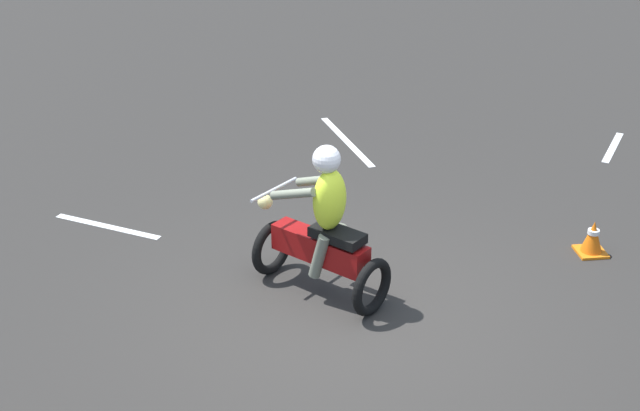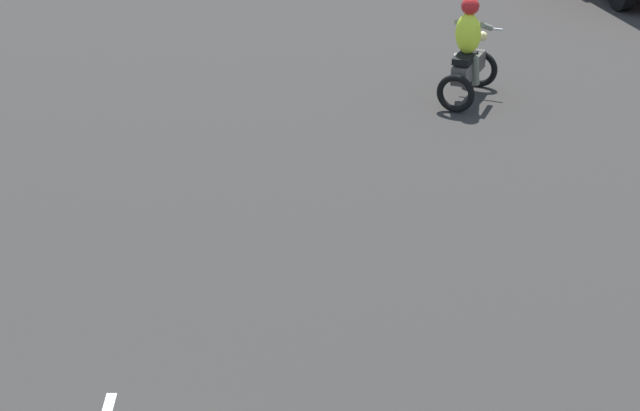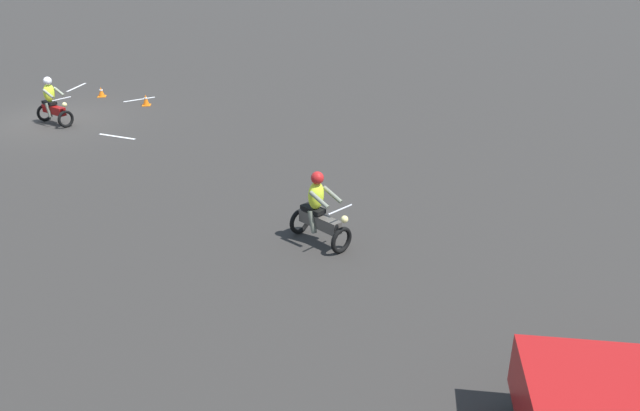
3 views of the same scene
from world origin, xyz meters
name	(u,v)px [view 3 (image 3 of 3)]	position (x,y,z in m)	size (l,w,h in m)	color
ground_plane	(54,120)	(0.00, 0.00, 0.00)	(120.00, 120.00, 0.00)	#2D2B28
motorcycle_rider_foreground	(52,104)	(-0.18, 0.45, 0.73)	(1.41, 1.42, 1.66)	black
motorcycle_rider_background	(319,212)	(-8.05, 10.64, 0.73)	(1.31, 1.49, 1.66)	black
traffic_cone_near_right	(101,92)	(-1.14, -3.23, 0.19)	(0.32, 0.32, 0.40)	orange
traffic_cone_mid_left	(146,100)	(-3.08, -1.58, 0.21)	(0.32, 0.32, 0.44)	orange
lane_stripe_nw	(117,136)	(-2.52, 2.25, 0.00)	(0.10, 1.44, 0.01)	silver
lane_stripe_sw	(139,99)	(-2.70, -2.55, 0.00)	(0.10, 1.29, 0.01)	silver
lane_stripe_s	(77,87)	(0.21, -5.04, 0.00)	(0.10, 1.54, 0.01)	silver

